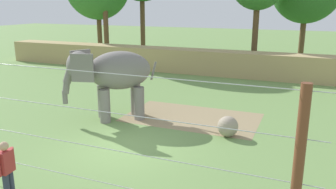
# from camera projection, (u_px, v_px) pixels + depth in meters

# --- Properties ---
(ground_plane) EXTENTS (120.00, 120.00, 0.00)m
(ground_plane) POSITION_uv_depth(u_px,v_px,m) (122.00, 147.00, 12.05)
(ground_plane) COLOR #6B8E4C
(dirt_patch) EXTENTS (5.75, 3.42, 0.01)m
(dirt_patch) POSITION_uv_depth(u_px,v_px,m) (192.00, 117.00, 15.15)
(dirt_patch) COLOR #937F5B
(dirt_patch) RESTS_ON ground
(embankment_wall) EXTENTS (36.00, 1.80, 1.67)m
(embankment_wall) POSITION_uv_depth(u_px,v_px,m) (221.00, 63.00, 24.10)
(embankment_wall) COLOR tan
(embankment_wall) RESTS_ON ground
(elephant) EXTENTS (3.51, 3.16, 2.98)m
(elephant) POSITION_uv_depth(u_px,v_px,m) (112.00, 74.00, 14.52)
(elephant) COLOR gray
(elephant) RESTS_ON ground
(enrichment_ball) EXTENTS (0.78, 0.78, 0.78)m
(enrichment_ball) POSITION_uv_depth(u_px,v_px,m) (228.00, 126.00, 12.91)
(enrichment_ball) COLOR gray
(enrichment_ball) RESTS_ON ground
(cable_fence) EXTENTS (12.51, 0.20, 3.49)m
(cable_fence) POSITION_uv_depth(u_px,v_px,m) (53.00, 131.00, 8.62)
(cable_fence) COLOR brown
(cable_fence) RESTS_ON ground
(zookeeper) EXTENTS (0.26, 0.58, 1.67)m
(zookeeper) POSITION_uv_depth(u_px,v_px,m) (7.00, 171.00, 8.34)
(zookeeper) COLOR #33384C
(zookeeper) RESTS_ON ground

